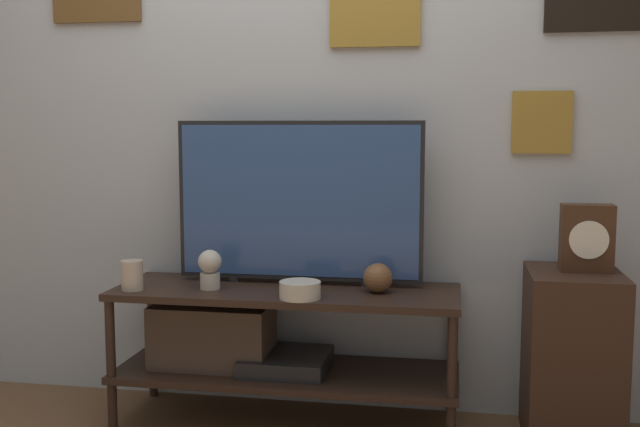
# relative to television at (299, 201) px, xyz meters

# --- Properties ---
(wall_back) EXTENTS (6.40, 0.08, 2.70)m
(wall_back) POSITION_rel_television_xyz_m (-0.03, 0.19, 0.40)
(wall_back) COLOR #B2BCC6
(wall_back) RESTS_ON ground_plane
(media_console) EXTENTS (1.46, 0.49, 0.60)m
(media_console) POSITION_rel_television_xyz_m (-0.17, -0.11, -0.58)
(media_console) COLOR black
(media_console) RESTS_ON ground_plane
(television) EXTENTS (1.08, 0.05, 0.71)m
(television) POSITION_rel_television_xyz_m (0.00, 0.00, 0.00)
(television) COLOR black
(television) RESTS_ON media_console
(vase_round_glass) EXTENTS (0.12, 0.12, 0.12)m
(vase_round_glass) POSITION_rel_television_xyz_m (0.36, -0.12, -0.30)
(vase_round_glass) COLOR brown
(vase_round_glass) RESTS_ON media_console
(vase_wide_bowl) EXTENTS (0.17, 0.17, 0.07)m
(vase_wide_bowl) POSITION_rel_television_xyz_m (0.06, -0.28, -0.33)
(vase_wide_bowl) COLOR beige
(vase_wide_bowl) RESTS_ON media_console
(candle_jar) EXTENTS (0.09, 0.09, 0.13)m
(candle_jar) POSITION_rel_television_xyz_m (-0.67, -0.25, -0.30)
(candle_jar) COLOR #C1B29E
(candle_jar) RESTS_ON media_console
(decorative_bust) EXTENTS (0.10, 0.10, 0.17)m
(decorative_bust) POSITION_rel_television_xyz_m (-0.35, -0.17, -0.27)
(decorative_bust) COLOR beige
(decorative_bust) RESTS_ON media_console
(side_table) EXTENTS (0.36, 0.44, 0.70)m
(side_table) POSITION_rel_television_xyz_m (1.14, -0.08, -0.61)
(side_table) COLOR #382319
(side_table) RESTS_ON ground_plane
(mantel_clock) EXTENTS (0.20, 0.11, 0.27)m
(mantel_clock) POSITION_rel_television_xyz_m (1.19, -0.07, -0.12)
(mantel_clock) COLOR #422819
(mantel_clock) RESTS_ON side_table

